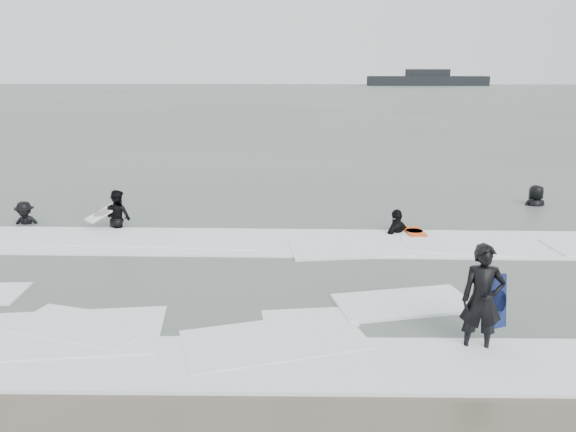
{
  "coord_description": "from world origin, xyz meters",
  "views": [
    {
      "loc": [
        0.44,
        -8.98,
        4.81
      ],
      "look_at": [
        0.0,
        5.0,
        1.1
      ],
      "focal_mm": 35.0,
      "sensor_mm": 36.0,
      "label": 1
    }
  ],
  "objects_px": {
    "surfer_right_near": "(397,234)",
    "surfer_breaker": "(26,226)",
    "surfer_wading": "(119,229)",
    "surfer_right_far": "(535,207)",
    "vessel_horizon": "(427,80)",
    "surfer_centre": "(477,351)"
  },
  "relations": [
    {
      "from": "surfer_right_near",
      "to": "surfer_breaker",
      "type": "bearing_deg",
      "value": -47.75
    },
    {
      "from": "surfer_wading",
      "to": "surfer_breaker",
      "type": "distance_m",
      "value": 3.01
    },
    {
      "from": "surfer_wading",
      "to": "surfer_right_far",
      "type": "distance_m",
      "value": 14.31
    },
    {
      "from": "surfer_breaker",
      "to": "surfer_right_near",
      "type": "distance_m",
      "value": 11.49
    },
    {
      "from": "surfer_right_far",
      "to": "vessel_horizon",
      "type": "xyz_separation_m",
      "value": [
        24.65,
        137.74,
        1.61
      ]
    },
    {
      "from": "surfer_breaker",
      "to": "surfer_right_far",
      "type": "relative_size",
      "value": 0.85
    },
    {
      "from": "surfer_wading",
      "to": "surfer_breaker",
      "type": "bearing_deg",
      "value": 27.28
    },
    {
      "from": "surfer_wading",
      "to": "surfer_right_near",
      "type": "xyz_separation_m",
      "value": [
        8.48,
        -0.32,
        0.0
      ]
    },
    {
      "from": "surfer_breaker",
      "to": "vessel_horizon",
      "type": "relative_size",
      "value": 0.05
    },
    {
      "from": "surfer_breaker",
      "to": "vessel_horizon",
      "type": "bearing_deg",
      "value": 66.31
    },
    {
      "from": "surfer_right_near",
      "to": "surfer_right_far",
      "type": "bearing_deg",
      "value": 167.95
    },
    {
      "from": "surfer_centre",
      "to": "surfer_wading",
      "type": "xyz_separation_m",
      "value": [
        -8.78,
        7.44,
        0.0
      ]
    },
    {
      "from": "surfer_breaker",
      "to": "surfer_wading",
      "type": "bearing_deg",
      "value": -10.72
    },
    {
      "from": "surfer_centre",
      "to": "surfer_right_near",
      "type": "height_order",
      "value": "surfer_centre"
    },
    {
      "from": "surfer_right_near",
      "to": "surfer_centre",
      "type": "bearing_deg",
      "value": 47.22
    },
    {
      "from": "surfer_right_far",
      "to": "vessel_horizon",
      "type": "relative_size",
      "value": 0.06
    },
    {
      "from": "surfer_centre",
      "to": "vessel_horizon",
      "type": "height_order",
      "value": "vessel_horizon"
    },
    {
      "from": "surfer_breaker",
      "to": "surfer_right_near",
      "type": "relative_size",
      "value": 0.86
    },
    {
      "from": "surfer_breaker",
      "to": "surfer_right_far",
      "type": "distance_m",
      "value": 17.22
    },
    {
      "from": "surfer_right_far",
      "to": "surfer_centre",
      "type": "bearing_deg",
      "value": 57.55
    },
    {
      "from": "surfer_breaker",
      "to": "surfer_right_far",
      "type": "bearing_deg",
      "value": 3.0
    },
    {
      "from": "surfer_centre",
      "to": "surfer_wading",
      "type": "relative_size",
      "value": 1.11
    }
  ]
}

